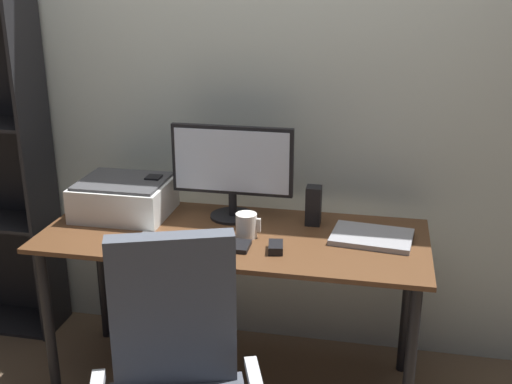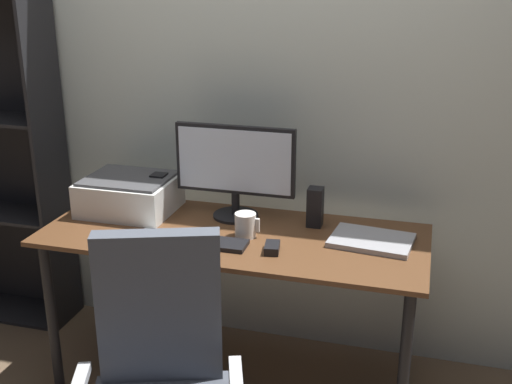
% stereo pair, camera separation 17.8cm
% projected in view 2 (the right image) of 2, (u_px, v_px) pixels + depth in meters
% --- Properties ---
extents(ground_plane, '(12.00, 12.00, 0.00)m').
position_uv_depth(ground_plane, '(235.00, 382.00, 2.89)').
color(ground_plane, brown).
extents(back_wall, '(6.40, 0.10, 2.60)m').
position_uv_depth(back_wall, '(264.00, 80.00, 2.90)').
color(back_wall, beige).
rests_on(back_wall, ground).
extents(desk, '(1.60, 0.64, 0.74)m').
position_uv_depth(desk, '(233.00, 252.00, 2.67)').
color(desk, '#56351E').
rests_on(desk, ground).
extents(monitor, '(0.53, 0.20, 0.41)m').
position_uv_depth(monitor, '(235.00, 166.00, 2.73)').
color(monitor, black).
rests_on(monitor, desk).
extents(keyboard, '(0.29, 0.11, 0.02)m').
position_uv_depth(keyboard, '(211.00, 243.00, 2.52)').
color(keyboard, black).
rests_on(keyboard, desk).
extents(mouse, '(0.07, 0.10, 0.03)m').
position_uv_depth(mouse, '(272.00, 248.00, 2.46)').
color(mouse, black).
rests_on(mouse, desk).
extents(coffee_mug, '(0.10, 0.09, 0.10)m').
position_uv_depth(coffee_mug, '(246.00, 225.00, 2.59)').
color(coffee_mug, white).
rests_on(coffee_mug, desk).
extents(laptop, '(0.34, 0.26, 0.02)m').
position_uv_depth(laptop, '(372.00, 240.00, 2.54)').
color(laptop, '#99999E').
rests_on(laptop, desk).
extents(speaker_left, '(0.06, 0.07, 0.17)m').
position_uv_depth(speaker_left, '(160.00, 192.00, 2.87)').
color(speaker_left, black).
rests_on(speaker_left, desk).
extents(speaker_right, '(0.06, 0.07, 0.17)m').
position_uv_depth(speaker_right, '(315.00, 207.00, 2.69)').
color(speaker_right, black).
rests_on(speaker_right, desk).
extents(printer, '(0.40, 0.34, 0.16)m').
position_uv_depth(printer, '(130.00, 194.00, 2.86)').
color(printer, silver).
rests_on(printer, desk).
extents(paper_sheet, '(0.26, 0.33, 0.00)m').
position_uv_depth(paper_sheet, '(146.00, 245.00, 2.52)').
color(paper_sheet, white).
rests_on(paper_sheet, desk).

